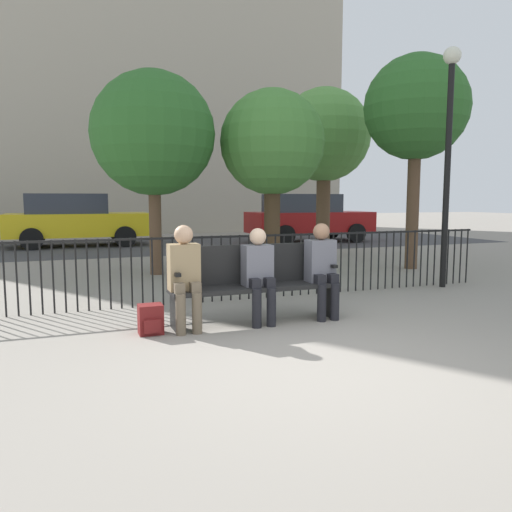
% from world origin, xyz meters
% --- Properties ---
extents(ground_plane, '(80.00, 80.00, 0.00)m').
position_xyz_m(ground_plane, '(0.00, 0.00, 0.00)').
color(ground_plane, gray).
extents(park_bench, '(2.05, 0.45, 0.92)m').
position_xyz_m(park_bench, '(0.00, 1.73, 0.50)').
color(park_bench, black).
rests_on(park_bench, ground).
extents(seated_person_0, '(0.34, 0.39, 1.18)m').
position_xyz_m(seated_person_0, '(-0.86, 1.60, 0.66)').
color(seated_person_0, brown).
rests_on(seated_person_0, ground).
extents(seated_person_1, '(0.34, 0.39, 1.13)m').
position_xyz_m(seated_person_1, '(0.02, 1.60, 0.63)').
color(seated_person_1, black).
rests_on(seated_person_1, ground).
extents(seated_person_2, '(0.34, 0.39, 1.17)m').
position_xyz_m(seated_person_2, '(0.85, 1.60, 0.66)').
color(seated_person_2, black).
rests_on(seated_person_2, ground).
extents(backpack, '(0.26, 0.25, 0.33)m').
position_xyz_m(backpack, '(-1.25, 1.59, 0.16)').
color(backpack, maroon).
rests_on(backpack, ground).
extents(fence_railing, '(9.01, 0.03, 0.95)m').
position_xyz_m(fence_railing, '(-0.02, 3.01, 0.56)').
color(fence_railing, black).
rests_on(fence_railing, ground).
extents(tree_0, '(2.36, 2.36, 4.26)m').
position_xyz_m(tree_0, '(4.15, 7.72, 3.04)').
color(tree_0, brown).
rests_on(tree_0, ground).
extents(tree_1, '(2.12, 2.12, 3.67)m').
position_xyz_m(tree_1, '(1.88, 5.71, 2.57)').
color(tree_1, '#4C3823').
rests_on(tree_1, ground).
extents(tree_2, '(2.34, 2.34, 3.87)m').
position_xyz_m(tree_2, '(-0.47, 5.92, 2.68)').
color(tree_2, brown).
rests_on(tree_2, ground).
extents(tree_3, '(2.12, 2.12, 4.39)m').
position_xyz_m(tree_3, '(4.71, 4.84, 3.29)').
color(tree_3, brown).
rests_on(tree_3, ground).
extents(lamp_post, '(0.28, 0.28, 3.88)m').
position_xyz_m(lamp_post, '(3.78, 2.82, 2.54)').
color(lamp_post, black).
rests_on(lamp_post, ground).
extents(street_surface, '(24.00, 6.00, 0.01)m').
position_xyz_m(street_surface, '(0.00, 12.00, 0.00)').
color(street_surface, '#3D3D3F').
rests_on(street_surface, ground).
extents(parked_car_0, '(4.20, 1.94, 1.62)m').
position_xyz_m(parked_car_0, '(-1.83, 12.60, 0.84)').
color(parked_car_0, yellow).
rests_on(parked_car_0, ground).
extents(parked_car_1, '(4.20, 1.94, 1.62)m').
position_xyz_m(parked_car_1, '(5.59, 11.51, 0.84)').
color(parked_car_1, maroon).
rests_on(parked_car_1, ground).
extents(building_facade, '(20.00, 6.00, 19.54)m').
position_xyz_m(building_facade, '(0.00, 20.00, 9.77)').
color(building_facade, '#B2A893').
rests_on(building_facade, ground).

